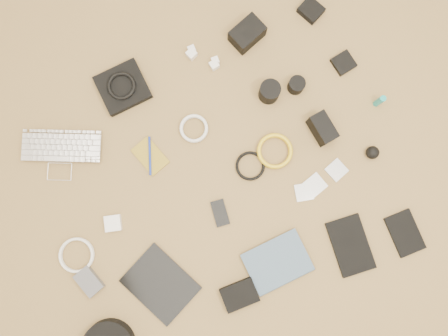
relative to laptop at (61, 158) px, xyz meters
name	(u,v)px	position (x,y,z in m)	size (l,w,h in m)	color
room_shell	(202,105)	(0.52, -0.33, 1.24)	(4.04, 4.04, 2.58)	olive
laptop	(61,158)	(0.00, 0.00, 0.00)	(0.31, 0.21, 0.02)	silver
headphone_pouch	(123,87)	(0.32, 0.16, 0.00)	(0.18, 0.17, 0.03)	black
headphones	(121,86)	(0.32, 0.16, 0.03)	(0.11, 0.11, 0.01)	black
charger_a	(192,50)	(0.63, 0.20, 0.00)	(0.03, 0.03, 0.03)	white
charger_b	(192,54)	(0.62, 0.18, 0.00)	(0.03, 0.03, 0.03)	white
charger_c	(215,61)	(0.70, 0.12, 0.00)	(0.03, 0.03, 0.03)	white
charger_d	(214,65)	(0.69, 0.10, 0.00)	(0.03, 0.03, 0.03)	white
dslr_camera	(247,34)	(0.86, 0.16, 0.02)	(0.13, 0.09, 0.07)	black
lens_pouch	(311,10)	(1.13, 0.15, 0.00)	(0.08, 0.09, 0.03)	black
notebook_olive	(150,156)	(0.32, -0.13, -0.01)	(0.09, 0.14, 0.01)	olive
pen_blue	(150,156)	(0.32, -0.13, 0.00)	(0.01, 0.01, 0.15)	#122897
cable_white_a	(194,129)	(0.52, -0.10, -0.01)	(0.11, 0.11, 0.01)	white
lens_a	(269,92)	(0.84, -0.09, 0.03)	(0.08, 0.08, 0.09)	black
lens_b	(296,85)	(0.95, -0.10, 0.02)	(0.06, 0.06, 0.06)	black
card_reader	(343,63)	(1.16, -0.09, 0.00)	(0.08, 0.08, 0.02)	black
power_brick	(113,223)	(0.09, -0.31, 0.00)	(0.06, 0.06, 0.03)	white
cable_white_b	(77,255)	(-0.08, -0.37, -0.01)	(0.13, 0.13, 0.01)	white
cable_black	(250,166)	(0.66, -0.32, -0.01)	(0.11, 0.11, 0.01)	black
cable_yellow	(274,151)	(0.77, -0.31, 0.00)	(0.14, 0.14, 0.02)	gold
flash	(322,129)	(0.97, -0.30, 0.03)	(0.06, 0.12, 0.09)	black
lens_cleaner	(379,101)	(1.22, -0.29, 0.03)	(0.02, 0.02, 0.08)	teal
battery_charger	(89,281)	(-0.08, -0.48, 0.00)	(0.07, 0.10, 0.03)	#525256
tablet	(161,284)	(0.17, -0.60, -0.01)	(0.19, 0.25, 0.01)	black
phone	(220,213)	(0.48, -0.44, -0.01)	(0.05, 0.10, 0.01)	black
filter_case_left	(304,192)	(0.81, -0.50, -0.01)	(0.07, 0.07, 0.01)	silver
filter_case_mid	(315,185)	(0.86, -0.49, -0.01)	(0.07, 0.07, 0.01)	silver
filter_case_right	(337,170)	(0.96, -0.47, -0.01)	(0.07, 0.07, 0.01)	silver
air_blower	(372,153)	(1.11, -0.46, 0.01)	(0.05, 0.05, 0.05)	black
drive_case	(240,295)	(0.43, -0.75, 0.00)	(0.13, 0.09, 0.03)	black
paperback	(288,283)	(0.61, -0.78, 0.00)	(0.17, 0.23, 0.02)	#425971
notebook_black_a	(351,245)	(0.89, -0.75, 0.00)	(0.13, 0.21, 0.02)	black
notebook_black_b	(405,233)	(1.10, -0.79, -0.01)	(0.11, 0.16, 0.01)	black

